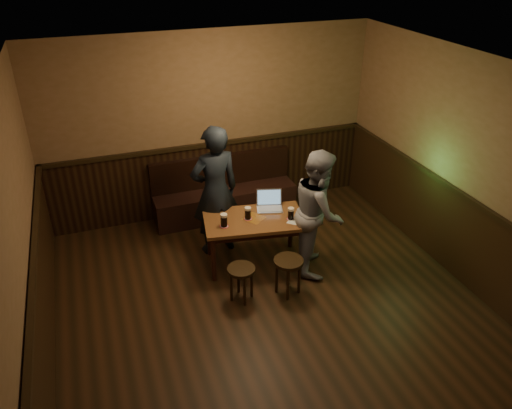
{
  "coord_description": "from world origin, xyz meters",
  "views": [
    {
      "loc": [
        -1.75,
        -3.88,
        3.99
      ],
      "look_at": [
        0.09,
        1.26,
        0.95
      ],
      "focal_mm": 35.0,
      "sensor_mm": 36.0,
      "label": 1
    }
  ],
  "objects": [
    {
      "name": "pint_left",
      "position": [
        -0.32,
        1.3,
        0.78
      ],
      "size": [
        0.11,
        0.11,
        0.18
      ],
      "color": "#B91634",
      "rests_on": "pub_table"
    },
    {
      "name": "pint_mid",
      "position": [
        0.03,
        1.38,
        0.78
      ],
      "size": [
        0.11,
        0.11,
        0.17
      ],
      "color": "#B91634",
      "rests_on": "pub_table"
    },
    {
      "name": "person_suit",
      "position": [
        -0.28,
        1.84,
        0.92
      ],
      "size": [
        0.72,
        0.52,
        1.84
      ],
      "primitive_type": "imported",
      "rotation": [
        0.0,
        0.0,
        3.26
      ],
      "color": "black",
      "rests_on": "ground"
    },
    {
      "name": "pint_right",
      "position": [
        0.54,
        1.18,
        0.78
      ],
      "size": [
        0.11,
        0.11,
        0.16
      ],
      "color": "#B91634",
      "rests_on": "pub_table"
    },
    {
      "name": "stool_right",
      "position": [
        0.28,
        0.61,
        0.39
      ],
      "size": [
        0.47,
        0.47,
        0.49
      ],
      "rotation": [
        0.0,
        0.0,
        -0.39
      ],
      "color": "black",
      "rests_on": "ground"
    },
    {
      "name": "stool_left",
      "position": [
        -0.29,
        0.69,
        0.36
      ],
      "size": [
        0.35,
        0.35,
        0.46
      ],
      "rotation": [
        0.0,
        0.0,
        -0.02
      ],
      "color": "black",
      "rests_on": "ground"
    },
    {
      "name": "laptop",
      "position": [
        0.39,
        1.55,
        0.75
      ],
      "size": [
        0.4,
        0.35,
        0.24
      ],
      "rotation": [
        0.0,
        0.0,
        -0.28
      ],
      "color": "silver",
      "rests_on": "pub_table"
    },
    {
      "name": "room",
      "position": [
        0.0,
        0.22,
        1.2
      ],
      "size": [
        5.04,
        6.04,
        2.84
      ],
      "color": "black",
      "rests_on": "ground"
    },
    {
      "name": "menu",
      "position": [
        0.58,
        1.08,
        0.69
      ],
      "size": [
        0.26,
        0.26,
        0.0
      ],
      "primitive_type": "cube",
      "rotation": [
        0.0,
        0.0,
        -0.74
      ],
      "color": "silver",
      "rests_on": "pub_table"
    },
    {
      "name": "bench",
      "position": [
        0.11,
        2.75,
        0.31
      ],
      "size": [
        2.2,
        0.5,
        0.95
      ],
      "color": "black",
      "rests_on": "ground"
    },
    {
      "name": "pub_table",
      "position": [
        0.11,
        1.36,
        0.6
      ],
      "size": [
        1.4,
        0.95,
        0.7
      ],
      "rotation": [
        0.0,
        0.0,
        -0.17
      ],
      "color": "brown",
      "rests_on": "ground"
    },
    {
      "name": "person_grey",
      "position": [
        0.86,
        1.02,
        0.83
      ],
      "size": [
        0.9,
        0.99,
        1.66
      ],
      "primitive_type": "imported",
      "rotation": [
        0.0,
        0.0,
        1.16
      ],
      "color": "gray",
      "rests_on": "ground"
    }
  ]
}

